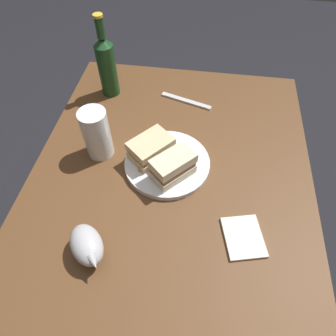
{
  "coord_description": "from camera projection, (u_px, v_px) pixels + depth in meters",
  "views": [
    {
      "loc": [
        0.46,
        0.07,
        1.39
      ],
      "look_at": [
        -0.03,
        -0.01,
        0.75
      ],
      "focal_mm": 32.08,
      "sensor_mm": 36.0,
      "label": 1
    }
  ],
  "objects": [
    {
      "name": "ground_plane",
      "position": [
        168.0,
        273.0,
        1.38
      ],
      "size": [
        6.0,
        6.0,
        0.0
      ],
      "primitive_type": "plane",
      "color": "black"
    },
    {
      "name": "dining_table",
      "position": [
        169.0,
        240.0,
        1.1
      ],
      "size": [
        1.07,
        0.78,
        0.72
      ],
      "primitive_type": "cube",
      "color": "brown",
      "rests_on": "ground"
    },
    {
      "name": "plate",
      "position": [
        167.0,
        163.0,
        0.85
      ],
      "size": [
        0.24,
        0.24,
        0.02
      ],
      "primitive_type": "cylinder",
      "color": "white",
      "rests_on": "dining_table"
    },
    {
      "name": "sandwich_half_left",
      "position": [
        151.0,
        149.0,
        0.84
      ],
      "size": [
        0.14,
        0.14,
        0.06
      ],
      "color": "beige",
      "rests_on": "plate"
    },
    {
      "name": "sandwich_half_right",
      "position": [
        173.0,
        167.0,
        0.79
      ],
      "size": [
        0.13,
        0.13,
        0.07
      ],
      "color": "beige",
      "rests_on": "plate"
    },
    {
      "name": "potato_wedge_front",
      "position": [
        145.0,
        163.0,
        0.83
      ],
      "size": [
        0.06,
        0.03,
        0.02
      ],
      "primitive_type": "cube",
      "rotation": [
        0.0,
        0.0,
        6.06
      ],
      "color": "gold",
      "rests_on": "plate"
    },
    {
      "name": "potato_wedge_middle",
      "position": [
        151.0,
        166.0,
        0.82
      ],
      "size": [
        0.04,
        0.04,
        0.02
      ],
      "primitive_type": "cube",
      "rotation": [
        0.0,
        0.0,
        0.71
      ],
      "color": "gold",
      "rests_on": "plate"
    },
    {
      "name": "potato_wedge_back",
      "position": [
        166.0,
        173.0,
        0.81
      ],
      "size": [
        0.06,
        0.05,
        0.02
      ],
      "primitive_type": "cube",
      "rotation": [
        0.0,
        0.0,
        3.69
      ],
      "color": "gold",
      "rests_on": "plate"
    },
    {
      "name": "pint_glass",
      "position": [
        97.0,
        136.0,
        0.84
      ],
      "size": [
        0.08,
        0.08,
        0.15
      ],
      "color": "white",
      "rests_on": "dining_table"
    },
    {
      "name": "gravy_boat",
      "position": [
        87.0,
        245.0,
        0.67
      ],
      "size": [
        0.13,
        0.12,
        0.07
      ],
      "color": "#B7B7BC",
      "rests_on": "dining_table"
    },
    {
      "name": "cider_bottle",
      "position": [
        107.0,
        65.0,
        0.98
      ],
      "size": [
        0.06,
        0.06,
        0.27
      ],
      "color": "#19421E",
      "rests_on": "dining_table"
    },
    {
      "name": "napkin",
      "position": [
        243.0,
        237.0,
        0.72
      ],
      "size": [
        0.13,
        0.11,
        0.01
      ],
      "primitive_type": "cube",
      "rotation": [
        0.0,
        0.0,
        0.25
      ],
      "color": "silver",
      "rests_on": "dining_table"
    },
    {
      "name": "fork",
      "position": [
        186.0,
        101.0,
        1.03
      ],
      "size": [
        0.07,
        0.18,
        0.01
      ],
      "primitive_type": "cube",
      "rotation": [
        0.0,
        0.0,
        1.27
      ],
      "color": "silver",
      "rests_on": "dining_table"
    }
  ]
}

